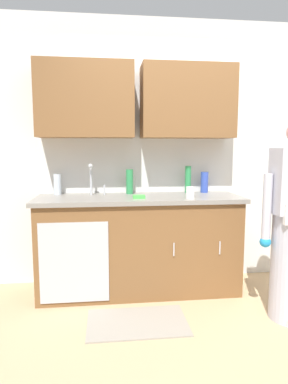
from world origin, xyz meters
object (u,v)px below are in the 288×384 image
at_px(bottle_water_short, 58,184).
at_px(bottle_dish_liquid, 204,182).
at_px(bottle_soap, 130,182).
at_px(cup_by_sink, 190,193).
at_px(bottle_water_tall, 188,179).
at_px(sponge, 139,197).
at_px(sink, 95,198).

distance_m(bottle_water_short, bottle_dish_liquid, 1.50).
height_order(bottle_soap, bottle_dish_liquid, bottle_soap).
height_order(bottle_soap, cup_by_sink, bottle_soap).
bearing_deg(bottle_soap, bottle_water_tall, 0.70).
relative_size(bottle_water_tall, bottle_water_short, 1.35).
bearing_deg(bottle_soap, sponge, -79.10).
distance_m(bottle_water_tall, bottle_dish_liquid, 0.18).
xyz_separation_m(bottle_water_tall, bottle_water_short, (-1.32, 0.01, -0.04)).
distance_m(sink, cup_by_sink, 0.90).
height_order(bottle_dish_liquid, sponge, bottle_dish_liquid).
relative_size(bottle_dish_liquid, sponge, 1.95).
bearing_deg(cup_by_sink, sponge, 173.93).
relative_size(sink, bottle_water_tall, 1.79).
height_order(cup_by_sink, sponge, cup_by_sink).
bearing_deg(bottle_dish_liquid, cup_by_sink, -122.60).
relative_size(bottle_water_short, bottle_dish_liquid, 0.96).
height_order(sink, bottle_water_tall, sink).
bearing_deg(cup_by_sink, bottle_water_tall, 79.00).
xyz_separation_m(bottle_water_short, cup_by_sink, (1.25, -0.40, -0.05)).
bearing_deg(bottle_water_tall, sponge, -148.60).
distance_m(sink, bottle_water_short, 0.44).
distance_m(bottle_water_tall, bottle_soap, 0.61).
bearing_deg(cup_by_sink, bottle_dish_liquid, 57.40).
xyz_separation_m(bottle_dish_liquid, cup_by_sink, (-0.25, -0.40, -0.05)).
relative_size(bottle_soap, sponge, 2.26).
xyz_separation_m(bottle_water_short, bottle_soap, (0.72, -0.02, 0.02)).
bearing_deg(bottle_water_short, cup_by_sink, -17.58).
height_order(bottle_water_tall, bottle_dish_liquid, bottle_water_tall).
xyz_separation_m(sink, cup_by_sink, (0.88, -0.20, 0.07)).
bearing_deg(bottle_water_short, sponge, -23.92).
bearing_deg(bottle_dish_liquid, sink, -170.00).
xyz_separation_m(bottle_water_short, bottle_dish_liquid, (1.50, 0.00, 0.00)).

